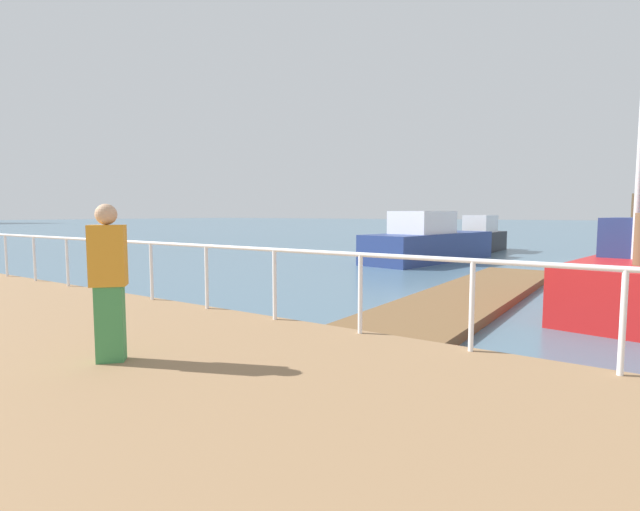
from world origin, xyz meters
The scene contains 8 objects.
ground_plane centered at (0.00, 20.00, 0.00)m, with size 300.00×300.00×0.00m, color slate.
floating_dock centered at (2.16, 11.25, 0.09)m, with size 11.33×2.00×0.18m, color brown.
boardwalk_railing centered at (-3.15, 9.63, 1.22)m, with size 0.06×29.31×1.08m.
dock_piling_2 centered at (7.24, 8.19, 1.27)m, with size 0.29×0.29×2.54m, color #473826.
moored_boat_0 centered at (10.36, 15.41, 0.78)m, with size 7.35×3.34×2.08m.
moored_boat_1 centered at (3.06, 8.14, 0.71)m, with size 5.70×2.51×7.36m.
moored_boat_3 centered at (16.37, 15.04, 0.72)m, with size 5.48×1.60×1.90m.
pedestrian_0 centered at (-5.69, 12.72, 1.27)m, with size 0.41×0.41×1.69m.
Camera 1 is at (-8.57, 8.05, 1.99)m, focal length 26.65 mm.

